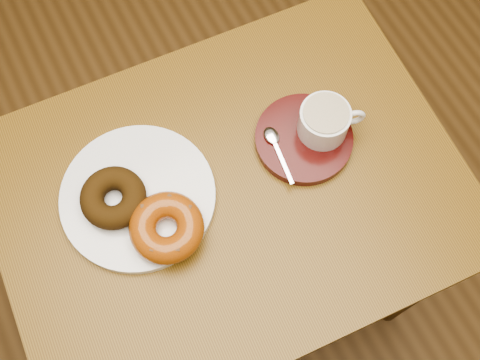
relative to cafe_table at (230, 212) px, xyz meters
name	(u,v)px	position (x,y,z in m)	size (l,w,h in m)	color
ground	(225,165)	(0.14, 0.33, -0.61)	(6.00, 6.00, 0.00)	brown
cafe_table	(230,212)	(0.00, 0.00, 0.00)	(0.81, 0.62, 0.73)	brown
donut_plate	(138,197)	(-0.14, 0.06, 0.12)	(0.26, 0.26, 0.02)	white
donut_cinnamon	(113,198)	(-0.18, 0.06, 0.15)	(0.11, 0.11, 0.04)	#36210A
donut_caramel	(167,228)	(-0.12, -0.02, 0.15)	(0.15, 0.15, 0.04)	#9B4A10
saucer	(304,139)	(0.15, 0.02, 0.12)	(0.17, 0.17, 0.02)	#390907
coffee_cup	(325,121)	(0.19, 0.02, 0.16)	(0.11, 0.08, 0.06)	white
teaspoon	(274,141)	(0.10, 0.04, 0.14)	(0.03, 0.11, 0.01)	silver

